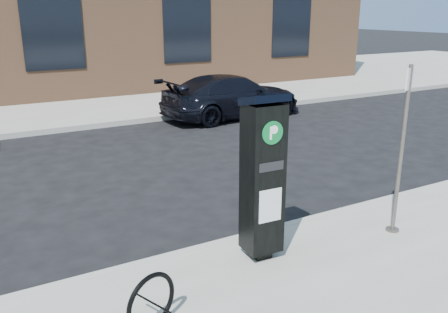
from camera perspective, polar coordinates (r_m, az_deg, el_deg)
ground at (r=6.86m, az=0.72°, el=-10.91°), size 120.00×120.00×0.00m
sidewalk_far at (r=19.72m, az=-20.22°, el=6.97°), size 60.00×12.00×0.15m
curb_near at (r=6.81m, az=0.81°, el=-10.42°), size 60.00×0.12×0.16m
curb_far at (r=13.96m, az=-16.00°, el=3.48°), size 60.00×0.12×0.16m
parking_kiosk at (r=5.91m, az=4.66°, el=-2.38°), size 0.52×0.46×2.16m
sign_pole at (r=7.02m, az=20.54°, el=0.47°), size 0.20×0.19×2.40m
bike_rack at (r=4.98m, az=-8.74°, el=-16.96°), size 0.60×0.27×0.62m
car_dark at (r=14.85m, az=1.00°, el=7.28°), size 4.72×2.21×1.33m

